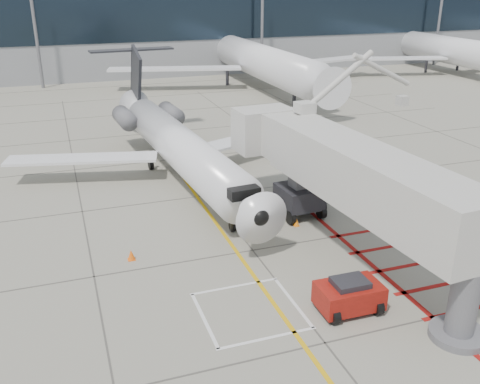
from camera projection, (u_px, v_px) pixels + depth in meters
name	position (u px, v px, depth m)	size (l,w,h in m)	color
ground_plane	(284.00, 290.00, 24.13)	(260.00, 260.00, 0.00)	gray
regional_jet	(190.00, 134.00, 34.14)	(23.30, 29.38, 7.70)	white
jet_bridge	(365.00, 189.00, 25.12)	(9.13, 19.27, 7.71)	beige
pushback_tug	(349.00, 294.00, 22.38)	(2.68, 1.68, 1.56)	maroon
baggage_cart	(313.00, 199.00, 32.58)	(1.79, 1.13, 1.13)	#4F4F53
ground_power_unit	(400.00, 203.00, 31.11)	(2.30, 1.34, 1.82)	silver
cone_nose	(131.00, 255.00, 26.63)	(0.39, 0.39, 0.54)	#FF600D
cone_side	(296.00, 222.00, 30.30)	(0.34, 0.34, 0.47)	orange
terminal_building	(168.00, 19.00, 85.91)	(180.00, 28.00, 14.00)	gray
terminal_glass_band	(189.00, 18.00, 73.23)	(180.00, 0.10, 6.00)	black
bg_aircraft_c	(255.00, 38.00, 67.02)	(36.69, 40.76, 12.23)	silver
bg_aircraft_d	(456.00, 33.00, 76.55)	(34.42, 38.24, 11.47)	silver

